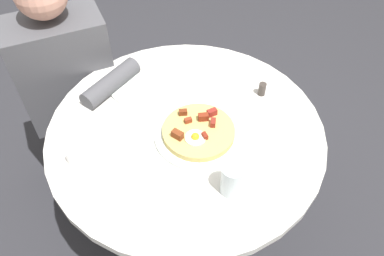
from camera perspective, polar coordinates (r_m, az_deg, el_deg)
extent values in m
plane|color=#2D2D33|center=(1.95, -0.67, -14.44)|extent=(6.00, 6.00, 0.00)
cylinder|color=silver|center=(1.35, -0.94, -0.42)|extent=(0.97, 0.97, 0.03)
cylinder|color=#333338|center=(1.64, -0.78, -8.85)|extent=(0.12, 0.12, 0.70)
cylinder|color=#333338|center=(1.94, -0.68, -14.28)|extent=(0.43, 0.43, 0.02)
cube|color=#2D2D33|center=(2.03, -15.27, -1.84)|extent=(0.32, 0.28, 0.45)
cube|color=#4C4C51|center=(1.71, -18.37, 8.16)|extent=(0.38, 0.22, 0.48)
cylinder|color=#4C4C51|center=(1.49, -11.93, 6.55)|extent=(0.26, 0.19, 0.07)
cylinder|color=silver|center=(1.31, 0.97, -0.99)|extent=(0.30, 0.30, 0.01)
cylinder|color=tan|center=(1.30, 0.98, -0.50)|extent=(0.25, 0.25, 0.02)
cylinder|color=white|center=(1.26, 0.44, -1.48)|extent=(0.07, 0.07, 0.01)
sphere|color=yellow|center=(1.26, 0.44, -1.31)|extent=(0.03, 0.03, 0.03)
cube|color=brown|center=(1.26, -2.17, -0.99)|extent=(0.04, 0.04, 0.03)
cube|color=maroon|center=(1.33, -1.33, 2.35)|extent=(0.03, 0.02, 0.02)
cube|color=maroon|center=(1.30, 3.15, 0.80)|extent=(0.03, 0.03, 0.02)
cube|color=maroon|center=(1.33, 2.98, 2.32)|extent=(0.03, 0.02, 0.02)
cube|color=maroon|center=(1.31, 1.70, 1.64)|extent=(0.04, 0.03, 0.03)
cube|color=maroon|center=(1.31, -0.57, 1.14)|extent=(0.03, 0.02, 0.02)
cube|color=maroon|center=(1.26, 1.92, -1.17)|extent=(0.01, 0.02, 0.02)
cube|color=#387F2D|center=(1.33, 1.10, 1.97)|extent=(0.01, 0.01, 0.00)
cube|color=#387F2D|center=(1.27, 1.42, -0.80)|extent=(0.01, 0.01, 0.00)
cube|color=#387F2D|center=(1.27, 0.77, -0.93)|extent=(0.01, 0.01, 0.00)
cylinder|color=silver|center=(1.49, -8.78, 5.81)|extent=(0.17, 0.17, 0.01)
cube|color=white|center=(1.54, 4.58, 7.72)|extent=(0.22, 0.22, 0.00)
cube|color=silver|center=(1.55, 4.87, 8.23)|extent=(0.12, 0.15, 0.00)
cube|color=silver|center=(1.52, 4.30, 7.46)|extent=(0.12, 0.15, 0.00)
cylinder|color=silver|center=(1.15, 5.96, -7.60)|extent=(0.07, 0.07, 0.11)
cylinder|color=white|center=(1.29, -17.55, -4.16)|extent=(0.03, 0.03, 0.05)
cylinder|color=#3F3833|center=(1.47, 10.37, 5.70)|extent=(0.03, 0.03, 0.05)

